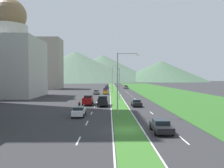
# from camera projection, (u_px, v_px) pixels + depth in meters

# --- Properties ---
(ground_plane) EXTENTS (600.00, 600.00, 0.00)m
(ground_plane) POSITION_uv_depth(u_px,v_px,m) (128.00, 130.00, 24.93)
(ground_plane) COLOR #2D2D30
(grass_median) EXTENTS (3.20, 240.00, 0.06)m
(grass_median) POSITION_uv_depth(u_px,v_px,m) (114.00, 93.00, 84.89)
(grass_median) COLOR #387028
(grass_median) RESTS_ON ground_plane
(grass_verge_right) EXTENTS (24.00, 240.00, 0.06)m
(grass_verge_right) POSITION_uv_depth(u_px,v_px,m) (167.00, 92.00, 85.18)
(grass_verge_right) COLOR #2D6023
(grass_verge_right) RESTS_ON ground_plane
(lane_dash_left_2) EXTENTS (0.16, 2.80, 0.01)m
(lane_dash_left_2) POSITION_uv_depth(u_px,v_px,m) (78.00, 141.00, 20.81)
(lane_dash_left_2) COLOR silver
(lane_dash_left_2) RESTS_ON ground_plane
(lane_dash_left_3) EXTENTS (0.16, 2.80, 0.01)m
(lane_dash_left_3) POSITION_uv_depth(u_px,v_px,m) (87.00, 123.00, 28.78)
(lane_dash_left_3) COLOR silver
(lane_dash_left_3) RESTS_ON ground_plane
(lane_dash_left_4) EXTENTS (0.16, 2.80, 0.01)m
(lane_dash_left_4) POSITION_uv_depth(u_px,v_px,m) (92.00, 113.00, 36.75)
(lane_dash_left_4) COLOR silver
(lane_dash_left_4) RESTS_ON ground_plane
(lane_dash_left_5) EXTENTS (0.16, 2.80, 0.01)m
(lane_dash_left_5) POSITION_uv_depth(u_px,v_px,m) (95.00, 107.00, 44.72)
(lane_dash_left_5) COLOR silver
(lane_dash_left_5) RESTS_ON ground_plane
(lane_dash_left_6) EXTENTS (0.16, 2.80, 0.01)m
(lane_dash_left_6) POSITION_uv_depth(u_px,v_px,m) (97.00, 102.00, 52.69)
(lane_dash_left_6) COLOR silver
(lane_dash_left_6) RESTS_ON ground_plane
(lane_dash_left_7) EXTENTS (0.16, 2.80, 0.01)m
(lane_dash_left_7) POSITION_uv_depth(u_px,v_px,m) (98.00, 99.00, 60.66)
(lane_dash_left_7) COLOR silver
(lane_dash_left_7) RESTS_ON ground_plane
(lane_dash_left_8) EXTENTS (0.16, 2.80, 0.01)m
(lane_dash_left_8) POSITION_uv_depth(u_px,v_px,m) (100.00, 96.00, 68.63)
(lane_dash_left_8) COLOR silver
(lane_dash_left_8) RESTS_ON ground_plane
(lane_dash_left_9) EXTENTS (0.16, 2.80, 0.01)m
(lane_dash_left_9) POSITION_uv_depth(u_px,v_px,m) (101.00, 94.00, 76.60)
(lane_dash_left_9) COLOR silver
(lane_dash_left_9) RESTS_ON ground_plane
(lane_dash_left_10) EXTENTS (0.16, 2.80, 0.01)m
(lane_dash_left_10) POSITION_uv_depth(u_px,v_px,m) (101.00, 93.00, 84.57)
(lane_dash_left_10) COLOR silver
(lane_dash_left_10) RESTS_ON ground_plane
(lane_dash_left_11) EXTENTS (0.16, 2.80, 0.01)m
(lane_dash_left_11) POSITION_uv_depth(u_px,v_px,m) (102.00, 91.00, 92.54)
(lane_dash_left_11) COLOR silver
(lane_dash_left_11) RESTS_ON ground_plane
(lane_dash_right_2) EXTENTS (0.16, 2.80, 0.01)m
(lane_dash_right_2) POSITION_uv_depth(u_px,v_px,m) (184.00, 140.00, 20.95)
(lane_dash_right_2) COLOR silver
(lane_dash_right_2) RESTS_ON ground_plane
(lane_dash_right_3) EXTENTS (0.16, 2.80, 0.01)m
(lane_dash_right_3) POSITION_uv_depth(u_px,v_px,m) (163.00, 123.00, 28.92)
(lane_dash_right_3) COLOR silver
(lane_dash_right_3) RESTS_ON ground_plane
(lane_dash_right_4) EXTENTS (0.16, 2.80, 0.01)m
(lane_dash_right_4) POSITION_uv_depth(u_px,v_px,m) (152.00, 113.00, 36.89)
(lane_dash_right_4) COLOR silver
(lane_dash_right_4) RESTS_ON ground_plane
(lane_dash_right_5) EXTENTS (0.16, 2.80, 0.01)m
(lane_dash_right_5) POSITION_uv_depth(u_px,v_px,m) (144.00, 107.00, 44.86)
(lane_dash_right_5) COLOR silver
(lane_dash_right_5) RESTS_ON ground_plane
(lane_dash_right_6) EXTENTS (0.16, 2.80, 0.01)m
(lane_dash_right_6) POSITION_uv_depth(u_px,v_px,m) (139.00, 102.00, 52.83)
(lane_dash_right_6) COLOR silver
(lane_dash_right_6) RESTS_ON ground_plane
(lane_dash_right_7) EXTENTS (0.16, 2.80, 0.01)m
(lane_dash_right_7) POSITION_uv_depth(u_px,v_px,m) (135.00, 99.00, 60.80)
(lane_dash_right_7) COLOR silver
(lane_dash_right_7) RESTS_ON ground_plane
(lane_dash_right_8) EXTENTS (0.16, 2.80, 0.01)m
(lane_dash_right_8) POSITION_uv_depth(u_px,v_px,m) (132.00, 96.00, 68.77)
(lane_dash_right_8) COLOR silver
(lane_dash_right_8) RESTS_ON ground_plane
(lane_dash_right_9) EXTENTS (0.16, 2.80, 0.01)m
(lane_dash_right_9) POSITION_uv_depth(u_px,v_px,m) (129.00, 94.00, 76.74)
(lane_dash_right_9) COLOR silver
(lane_dash_right_9) RESTS_ON ground_plane
(lane_dash_right_10) EXTENTS (0.16, 2.80, 0.01)m
(lane_dash_right_10) POSITION_uv_depth(u_px,v_px,m) (128.00, 93.00, 84.71)
(lane_dash_right_10) COLOR silver
(lane_dash_right_10) RESTS_ON ground_plane
(lane_dash_right_11) EXTENTS (0.16, 2.80, 0.01)m
(lane_dash_right_11) POSITION_uv_depth(u_px,v_px,m) (126.00, 91.00, 92.68)
(lane_dash_right_11) COLOR silver
(lane_dash_right_11) RESTS_ON ground_plane
(edge_line_median_left) EXTENTS (0.16, 240.00, 0.01)m
(edge_line_median_left) POSITION_uv_depth(u_px,v_px,m) (110.00, 93.00, 84.87)
(edge_line_median_left) COLOR silver
(edge_line_median_left) RESTS_ON ground_plane
(edge_line_median_right) EXTENTS (0.16, 240.00, 0.01)m
(edge_line_median_right) POSITION_uv_depth(u_px,v_px,m) (119.00, 93.00, 84.92)
(edge_line_median_right) COLOR silver
(edge_line_median_right) RESTS_ON ground_plane
(domed_building) EXTENTS (17.88, 17.88, 30.08)m
(domed_building) POSITION_uv_depth(u_px,v_px,m) (10.00, 58.00, 66.70)
(domed_building) COLOR #B7B2A8
(domed_building) RESTS_ON ground_plane
(midrise_colored) EXTENTS (12.07, 12.07, 26.14)m
(midrise_colored) POSITION_uv_depth(u_px,v_px,m) (50.00, 64.00, 113.41)
(midrise_colored) COLOR #9E9384
(midrise_colored) RESTS_ON ground_plane
(hill_far_left) EXTENTS (160.31, 160.31, 38.83)m
(hill_far_left) POSITION_uv_depth(u_px,v_px,m) (76.00, 67.00, 276.75)
(hill_far_left) COLOR #516B56
(hill_far_left) RESTS_ON ground_plane
(hill_far_center) EXTENTS (156.41, 156.41, 38.44)m
(hill_far_center) POSITION_uv_depth(u_px,v_px,m) (103.00, 68.00, 317.88)
(hill_far_center) COLOR #516B56
(hill_far_center) RESTS_ON ground_plane
(hill_far_right) EXTENTS (126.67, 126.67, 28.30)m
(hill_far_right) POSITION_uv_depth(u_px,v_px,m) (161.00, 71.00, 299.90)
(hill_far_right) COLOR #47664C
(hill_far_right) RESTS_ON ground_plane
(street_lamp_near) EXTENTS (3.46, 0.50, 9.92)m
(street_lamp_near) POSITION_uv_depth(u_px,v_px,m) (120.00, 80.00, 33.87)
(street_lamp_near) COLOR #99999E
(street_lamp_near) RESTS_ON ground_plane
(street_lamp_mid) EXTENTS (3.42, 0.35, 8.47)m
(street_lamp_mid) POSITION_uv_depth(u_px,v_px,m) (118.00, 81.00, 57.96)
(street_lamp_mid) COLOR #99999E
(street_lamp_mid) RESTS_ON ground_plane
(street_lamp_far) EXTENTS (3.39, 0.53, 10.41)m
(street_lamp_far) POSITION_uv_depth(u_px,v_px,m) (113.00, 77.00, 81.88)
(street_lamp_far) COLOR #99999E
(street_lamp_far) RESTS_ON ground_plane
(car_0) EXTENTS (1.94, 4.67, 1.57)m
(car_0) POSITION_uv_depth(u_px,v_px,m) (105.00, 90.00, 88.67)
(car_0) COLOR maroon
(car_0) RESTS_ON ground_plane
(car_1) EXTENTS (2.02, 4.12, 1.41)m
(car_1) POSITION_uv_depth(u_px,v_px,m) (161.00, 126.00, 23.87)
(car_1) COLOR black
(car_1) RESTS_ON ground_plane
(car_2) EXTENTS (1.88, 4.14, 1.41)m
(car_2) POSITION_uv_depth(u_px,v_px,m) (106.00, 92.00, 77.45)
(car_2) COLOR yellow
(car_2) RESTS_ON ground_plane
(car_3) EXTENTS (1.87, 4.60, 1.52)m
(car_3) POSITION_uv_depth(u_px,v_px,m) (79.00, 111.00, 33.81)
(car_3) COLOR silver
(car_3) RESTS_ON ground_plane
(car_4) EXTENTS (1.94, 4.06, 1.56)m
(car_4) POSITION_uv_depth(u_px,v_px,m) (125.00, 87.00, 119.81)
(car_4) COLOR yellow
(car_4) RESTS_ON ground_plane
(car_5) EXTENTS (1.88, 4.78, 1.40)m
(car_5) POSITION_uv_depth(u_px,v_px,m) (107.00, 88.00, 109.99)
(car_5) COLOR navy
(car_5) RESTS_ON ground_plane
(car_6) EXTENTS (1.98, 4.43, 1.41)m
(car_6) POSITION_uv_depth(u_px,v_px,m) (136.00, 103.00, 45.29)
(car_6) COLOR black
(car_6) RESTS_ON ground_plane
(car_7) EXTENTS (1.98, 4.45, 1.46)m
(car_7) POSITION_uv_depth(u_px,v_px,m) (107.00, 86.00, 124.16)
(car_7) COLOR #C6842D
(car_7) RESTS_ON ground_plane
(car_8) EXTENTS (1.94, 4.24, 1.53)m
(car_8) POSITION_uv_depth(u_px,v_px,m) (96.00, 92.00, 76.56)
(car_8) COLOR slate
(car_8) RESTS_ON ground_plane
(car_9) EXTENTS (1.97, 4.78, 1.56)m
(car_9) POSITION_uv_depth(u_px,v_px,m) (126.00, 87.00, 112.79)
(car_9) COLOR slate
(car_9) RESTS_ON ground_plane
(pickup_truck_0) EXTENTS (2.18, 5.40, 2.00)m
(pickup_truck_0) POSITION_uv_depth(u_px,v_px,m) (103.00, 101.00, 46.20)
(pickup_truck_0) COLOR black
(pickup_truck_0) RESTS_ON ground_plane
(pickup_truck_1) EXTENTS (2.18, 5.40, 2.00)m
(pickup_truck_1) POSITION_uv_depth(u_px,v_px,m) (88.00, 100.00, 48.03)
(pickup_truck_1) COLOR maroon
(pickup_truck_1) RESTS_ON ground_plane
(motorcycle_rider) EXTENTS (0.36, 2.00, 1.80)m
(motorcycle_rider) POSITION_uv_depth(u_px,v_px,m) (79.00, 107.00, 38.19)
(motorcycle_rider) COLOR black
(motorcycle_rider) RESTS_ON ground_plane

